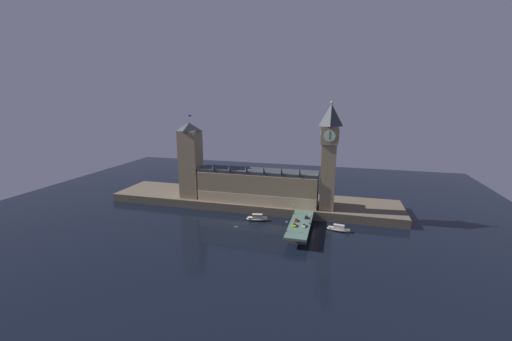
{
  "coord_description": "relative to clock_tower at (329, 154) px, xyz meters",
  "views": [
    {
      "loc": [
        63.35,
        -184.93,
        80.21
      ],
      "look_at": [
        8.54,
        20.0,
        31.93
      ],
      "focal_mm": 22.0,
      "sensor_mm": 36.0,
      "label": 1
    }
  ],
  "objects": [
    {
      "name": "boat_upstream",
      "position": [
        -44.56,
        -18.47,
        -43.01
      ],
      "size": [
        15.43,
        6.71,
        4.72
      ],
      "color": "#B2A893",
      "rests_on": "ground_plane"
    },
    {
      "name": "street_lamp_mid",
      "position": [
        -8.17,
        -31.26,
        -34.25
      ],
      "size": [
        1.34,
        0.6,
        6.18
      ],
      "color": "#2D3333",
      "rests_on": "bridge"
    },
    {
      "name": "car_northbound_trail",
      "position": [
        -16.89,
        -36.93,
        -37.4
      ],
      "size": [
        1.98,
        4.25,
        1.52
      ],
      "color": "yellow",
      "rests_on": "bridge"
    },
    {
      "name": "boat_downstream",
      "position": [
        8.88,
        -22.11,
        -43.17
      ],
      "size": [
        15.08,
        5.65,
        4.28
      ],
      "color": "#B2A893",
      "rests_on": "ground_plane"
    },
    {
      "name": "car_southbound_lead",
      "position": [
        -11.34,
        -35.97,
        -37.48
      ],
      "size": [
        1.92,
        4.56,
        1.36
      ],
      "color": "white",
      "rests_on": "bridge"
    },
    {
      "name": "pedestrian_mid_walk",
      "position": [
        -8.57,
        -31.63,
        -37.27
      ],
      "size": [
        0.38,
        0.38,
        1.61
      ],
      "color": "black",
      "rests_on": "bridge"
    },
    {
      "name": "clock_tower",
      "position": [
        0.0,
        0.0,
        0.0
      ],
      "size": [
        11.73,
        11.84,
        72.91
      ],
      "color": "#8E7A56",
      "rests_on": "embankment"
    },
    {
      "name": "car_northbound_lead",
      "position": [
        -16.89,
        -28.8,
        -37.49
      ],
      "size": [
        1.85,
        4.05,
        1.33
      ],
      "color": "red",
      "rests_on": "bridge"
    },
    {
      "name": "bridge",
      "position": [
        -14.12,
        -31.26,
        -40.36
      ],
      "size": [
        12.6,
        46.0,
        6.61
      ],
      "color": "#476656",
      "rests_on": "ground_plane"
    },
    {
      "name": "victoria_tower",
      "position": [
        -102.58,
        2.38,
        -9.87
      ],
      "size": [
        14.56,
        14.56,
        63.24
      ],
      "color": "#8E7A56",
      "rests_on": "embankment"
    },
    {
      "name": "street_lamp_far",
      "position": [
        -20.06,
        -16.54,
        -33.92
      ],
      "size": [
        1.34,
        0.6,
        6.71
      ],
      "color": "#2D3333",
      "rests_on": "bridge"
    },
    {
      "name": "ground_plane",
      "position": [
        -57.27,
        -26.26,
        -44.73
      ],
      "size": [
        400.0,
        400.0,
        0.0
      ],
      "primitive_type": "plane",
      "color": "black"
    },
    {
      "name": "street_lamp_near",
      "position": [
        -20.06,
        -45.98,
        -34.15
      ],
      "size": [
        1.34,
        0.6,
        6.34
      ],
      "color": "#2D3333",
      "rests_on": "bridge"
    },
    {
      "name": "car_southbound_trail",
      "position": [
        -11.34,
        -22.33,
        -37.44
      ],
      "size": [
        1.98,
        3.97,
        1.45
      ],
      "color": "black",
      "rests_on": "bridge"
    },
    {
      "name": "embankment",
      "position": [
        -57.27,
        12.74,
        -41.66
      ],
      "size": [
        220.0,
        42.0,
        6.13
      ],
      "color": "brown",
      "rests_on": "ground_plane"
    },
    {
      "name": "parliament_hall",
      "position": [
        -50.1,
        3.38,
        -26.57
      ],
      "size": [
        87.33,
        18.64,
        28.94
      ],
      "color": "#8E7A56",
      "rests_on": "embankment"
    }
  ]
}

